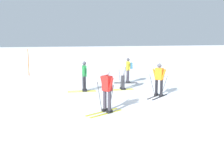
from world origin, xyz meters
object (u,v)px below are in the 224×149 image
object	(u,v)px
skier_red	(107,90)
skier_white	(123,74)
trail_marker_pole	(28,62)
skier_green	(84,75)
skier_yellow	(128,69)
skier_orange	(159,78)

from	to	relation	value
skier_red	skier_white	size ratio (longest dim) A/B	1.00
skier_red	trail_marker_pole	world-z (taller)	trail_marker_pole
skier_green	skier_white	bearing A→B (deg)	-15.57
skier_yellow	trail_marker_pole	world-z (taller)	trail_marker_pole
skier_white	trail_marker_pole	distance (m)	9.56
skier_white	trail_marker_pole	size ratio (longest dim) A/B	0.77
skier_red	trail_marker_pole	bearing A→B (deg)	94.42
skier_green	skier_yellow	distance (m)	3.86
skier_green	trail_marker_pole	size ratio (longest dim) A/B	0.77
skier_green	skier_white	size ratio (longest dim) A/B	1.00
skier_yellow	skier_green	bearing A→B (deg)	-161.86
skier_red	skier_yellow	size ratio (longest dim) A/B	1.00
skier_white	trail_marker_pole	bearing A→B (deg)	113.64
skier_white	skier_orange	bearing A→B (deg)	-72.19
skier_red	skier_orange	world-z (taller)	same
skier_yellow	skier_white	distance (m)	2.36
skier_red	skier_orange	distance (m)	3.84
skier_red	skier_orange	bearing A→B (deg)	18.86
skier_yellow	skier_white	world-z (taller)	same
skier_yellow	trail_marker_pole	size ratio (longest dim) A/B	0.77
skier_yellow	skier_white	xyz separation A→B (m)	(-1.52, -1.80, -0.04)
skier_red	skier_white	distance (m)	4.62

